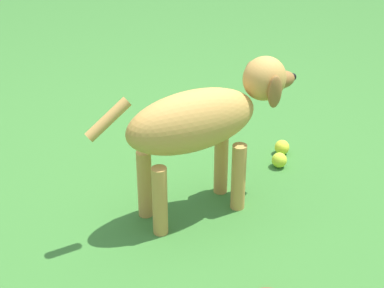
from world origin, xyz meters
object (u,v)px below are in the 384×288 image
Objects in this scene: tennis_ball_1 at (279,160)px; tennis_ball_2 at (166,135)px; dog at (204,120)px; tennis_ball_0 at (282,147)px.

tennis_ball_1 and tennis_ball_2 have the same top height.
dog reaches higher than tennis_ball_0.
tennis_ball_1 is at bearing -18.82° from tennis_ball_0.
dog is 12.11× the size of tennis_ball_2.
tennis_ball_1 is at bearing 59.54° from tennis_ball_2.
dog is 0.57m from tennis_ball_1.
tennis_ball_1 is at bearing 13.51° from dog.
dog is 12.11× the size of tennis_ball_1.
dog is at bearing -53.57° from tennis_ball_1.
dog is 0.66m from tennis_ball_2.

